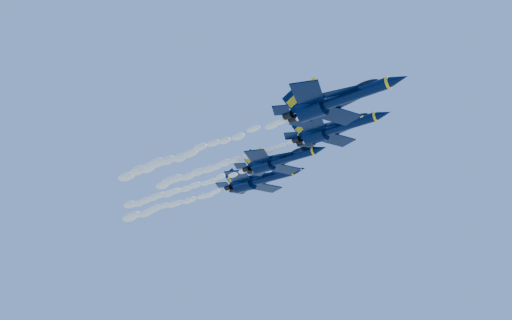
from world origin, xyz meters
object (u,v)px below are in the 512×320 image
Objects in this scene: jet_third at (279,160)px; jet_fourth at (259,180)px; jet_second at (334,129)px; jet_lead at (335,101)px.

jet_third is 0.85× the size of jet_fourth.
jet_second is at bearing -8.44° from jet_third.
jet_fourth is at bearing 139.19° from jet_third.
jet_second reaches higher than jet_third.
jet_fourth is at bearing 140.13° from jet_lead.
jet_fourth is at bearing 152.87° from jet_second.
jet_fourth reaches higher than jet_lead.
jet_lead is 15.94m from jet_second.
jet_third is 15.12m from jet_fourth.
jet_third is at bearing 171.56° from jet_second.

